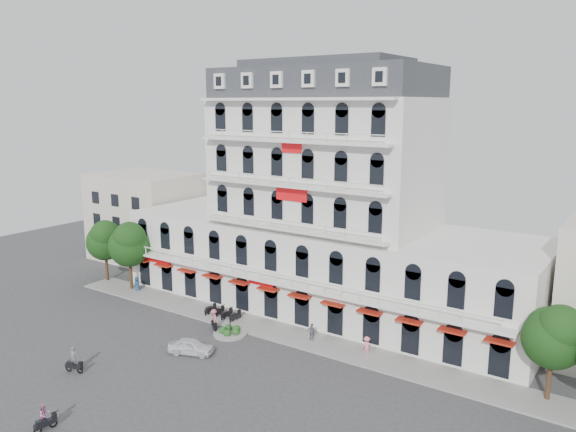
# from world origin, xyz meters

# --- Properties ---
(ground) EXTENTS (120.00, 120.00, 0.00)m
(ground) POSITION_xyz_m (0.00, 0.00, 0.00)
(ground) COLOR #38383A
(ground) RESTS_ON ground
(sidewalk) EXTENTS (53.00, 4.00, 0.16)m
(sidewalk) POSITION_xyz_m (0.00, 9.00, 0.08)
(sidewalk) COLOR gray
(sidewalk) RESTS_ON ground
(main_building) EXTENTS (45.00, 15.00, 25.80)m
(main_building) POSITION_xyz_m (0.00, 18.00, 9.96)
(main_building) COLOR silver
(main_building) RESTS_ON ground
(flank_building_west) EXTENTS (14.00, 10.00, 12.00)m
(flank_building_west) POSITION_xyz_m (-30.00, 20.00, 6.00)
(flank_building_west) COLOR beige
(flank_building_west) RESTS_ON ground
(traffic_island) EXTENTS (3.20, 3.20, 1.60)m
(traffic_island) POSITION_xyz_m (-3.00, 6.00, 0.26)
(traffic_island) COLOR gray
(traffic_island) RESTS_ON ground
(parked_scooter_row) EXTENTS (4.40, 1.80, 1.10)m
(parked_scooter_row) POSITION_xyz_m (-6.35, 8.80, 0.00)
(parked_scooter_row) COLOR black
(parked_scooter_row) RESTS_ON ground
(tree_west_outer) EXTENTS (4.50, 4.48, 7.76)m
(tree_west_outer) POSITION_xyz_m (-25.95, 9.98, 5.35)
(tree_west_outer) COLOR #382314
(tree_west_outer) RESTS_ON ground
(tree_west_inner) EXTENTS (4.76, 4.76, 8.25)m
(tree_west_inner) POSITION_xyz_m (-20.95, 9.48, 5.68)
(tree_west_inner) COLOR #382314
(tree_west_inner) RESTS_ON ground
(tree_east_inner) EXTENTS (4.40, 4.37, 7.57)m
(tree_east_inner) POSITION_xyz_m (24.05, 9.98, 5.21)
(tree_east_inner) COLOR #382314
(tree_east_inner) RESTS_ON ground
(parked_car) EXTENTS (4.30, 2.94, 1.36)m
(parked_car) POSITION_xyz_m (-3.16, 0.96, 0.68)
(parked_car) COLOR white
(parked_car) RESTS_ON ground
(rider_west) EXTENTS (1.67, 0.74, 2.21)m
(rider_west) POSITION_xyz_m (-8.58, -6.95, 1.00)
(rider_west) COLOR black
(rider_west) RESTS_ON ground
(rider_southwest) EXTENTS (0.62, 1.70, 1.98)m
(rider_southwest) POSITION_xyz_m (-2.92, -13.12, 0.98)
(rider_southwest) COLOR black
(rider_southwest) RESTS_ON ground
(rider_center) EXTENTS (1.41, 1.21, 2.20)m
(rider_center) POSITION_xyz_m (-4.87, 5.84, 1.16)
(rider_center) COLOR black
(rider_center) RESTS_ON ground
(pedestrian_left) EXTENTS (0.95, 0.70, 1.78)m
(pedestrian_left) POSITION_xyz_m (-20.00, 9.50, 0.89)
(pedestrian_left) COLOR navy
(pedestrian_left) RESTS_ON ground
(pedestrian_mid) EXTENTS (1.06, 0.49, 1.76)m
(pedestrian_mid) POSITION_xyz_m (4.21, 9.04, 0.88)
(pedestrian_mid) COLOR slate
(pedestrian_mid) RESTS_ON ground
(pedestrian_right) EXTENTS (1.19, 1.14, 1.63)m
(pedestrian_right) POSITION_xyz_m (9.53, 9.50, 0.81)
(pedestrian_right) COLOR pink
(pedestrian_right) RESTS_ON ground
(pedestrian_far) EXTENTS (0.67, 0.72, 1.66)m
(pedestrian_far) POSITION_xyz_m (-20.00, 9.50, 0.83)
(pedestrian_far) COLOR #2A4F80
(pedestrian_far) RESTS_ON ground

